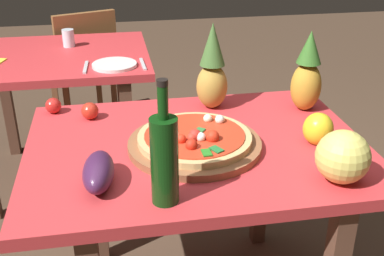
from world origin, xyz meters
TOP-DOWN VIEW (x-y plane):
  - display_table at (0.00, 0.00)m, footprint 1.15×0.84m
  - background_table at (-0.56, 1.14)m, footprint 1.00×0.81m
  - dining_chair at (-0.44, 1.77)m, footprint 0.51×0.51m
  - pizza_board at (-0.01, -0.03)m, footprint 0.45×0.45m
  - pizza at (-0.01, -0.03)m, footprint 0.38×0.38m
  - wine_bottle at (-0.15, -0.32)m, footprint 0.08×0.08m
  - pineapple_left at (0.12, 0.30)m, footprint 0.12×0.12m
  - pineapple_right at (0.47, 0.22)m, footprint 0.12×0.12m
  - melon at (0.37, -0.30)m, footprint 0.16×0.16m
  - bell_pepper at (0.41, -0.06)m, footprint 0.10×0.10m
  - eggplant at (-0.33, -0.21)m, footprint 0.11×0.21m
  - tomato_at_corner at (-0.50, 0.35)m, footprint 0.06×0.06m
  - tomato_by_bottle at (-0.36, 0.27)m, footprint 0.06×0.06m
  - drinking_glass_water at (-0.49, 1.28)m, footprint 0.07×0.07m
  - dinner_plate at (-0.25, 0.88)m, footprint 0.22×0.22m
  - fork_utensil at (-0.39, 0.88)m, footprint 0.02×0.18m
  - knife_utensil at (-0.11, 0.88)m, footprint 0.02×0.18m

SIDE VIEW (x-z plane):
  - dining_chair at x=-0.44m, z-range 0.06..0.91m
  - background_table at x=-0.56m, z-range 0.26..1.01m
  - display_table at x=0.00m, z-range 0.28..1.02m
  - fork_utensil at x=-0.39m, z-range 0.75..0.76m
  - knife_utensil at x=-0.11m, z-range 0.75..0.76m
  - dinner_plate at x=-0.25m, z-range 0.75..0.76m
  - pizza_board at x=-0.01m, z-range 0.75..0.77m
  - tomato_at_corner at x=-0.50m, z-range 0.75..0.81m
  - tomato_by_bottle at x=-0.36m, z-range 0.75..0.81m
  - pizza at x=-0.01m, z-range 0.76..0.82m
  - eggplant at x=-0.33m, z-range 0.75..0.84m
  - drinking_glass_water at x=-0.49m, z-range 0.75..0.84m
  - bell_pepper at x=0.41m, z-range 0.74..0.86m
  - melon at x=0.37m, z-range 0.75..0.91m
  - wine_bottle at x=-0.15m, z-range 0.71..1.06m
  - pineapple_right at x=0.47m, z-range 0.73..1.05m
  - pineapple_left at x=0.12m, z-range 0.73..1.07m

